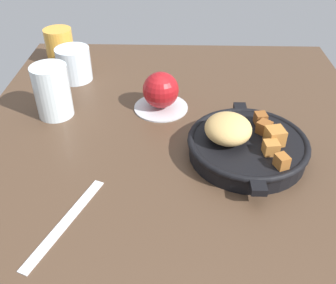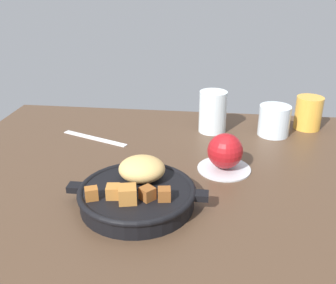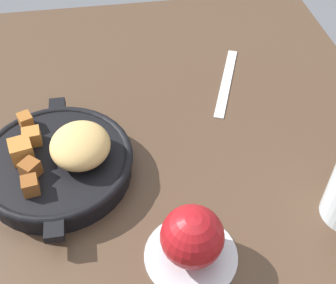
# 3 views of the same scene
# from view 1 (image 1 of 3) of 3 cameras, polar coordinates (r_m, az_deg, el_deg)

# --- Properties ---
(ground_plane) EXTENTS (0.96, 0.79, 0.02)m
(ground_plane) POSITION_cam_1_polar(r_m,az_deg,el_deg) (0.71, 1.58, -1.80)
(ground_plane) COLOR #473323
(cast_iron_skillet) EXTENTS (0.25, 0.21, 0.08)m
(cast_iron_skillet) POSITION_cam_1_polar(r_m,az_deg,el_deg) (0.69, 11.64, -0.24)
(cast_iron_skillet) COLOR black
(cast_iron_skillet) RESTS_ON ground_plane
(saucer_plate) EXTENTS (0.11, 0.11, 0.01)m
(saucer_plate) POSITION_cam_1_polar(r_m,az_deg,el_deg) (0.82, -0.78, 5.19)
(saucer_plate) COLOR #B7BABF
(saucer_plate) RESTS_ON ground_plane
(red_apple) EXTENTS (0.07, 0.07, 0.07)m
(red_apple) POSITION_cam_1_polar(r_m,az_deg,el_deg) (0.80, -0.80, 7.65)
(red_apple) COLOR maroon
(red_apple) RESTS_ON saucer_plate
(butter_knife) EXTENTS (0.18, 0.08, 0.00)m
(butter_knife) POSITION_cam_1_polar(r_m,az_deg,el_deg) (0.59, -14.50, -11.31)
(butter_knife) COLOR silver
(butter_knife) RESTS_ON ground_plane
(water_glass_short) EXTENTS (0.08, 0.08, 0.08)m
(water_glass_short) POSITION_cam_1_polar(r_m,az_deg,el_deg) (0.95, -13.43, 11.07)
(water_glass_short) COLOR silver
(water_glass_short) RESTS_ON ground_plane
(water_glass_tall) EXTENTS (0.07, 0.07, 0.11)m
(water_glass_tall) POSITION_cam_1_polar(r_m,az_deg,el_deg) (0.81, -16.38, 7.17)
(water_glass_tall) COLOR silver
(water_glass_tall) RESTS_ON ground_plane
(juice_glass_amber) EXTENTS (0.07, 0.07, 0.09)m
(juice_glass_amber) POSITION_cam_1_polar(r_m,az_deg,el_deg) (1.05, -15.44, 13.46)
(juice_glass_amber) COLOR gold
(juice_glass_amber) RESTS_ON ground_plane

